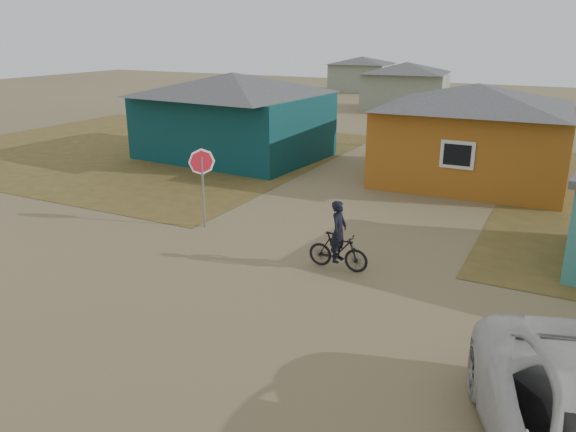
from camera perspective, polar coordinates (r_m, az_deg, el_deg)
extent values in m
plane|color=olive|center=(12.48, -5.82, -9.65)|extent=(120.00, 120.00, 0.00)
cube|color=brown|center=(30.51, -14.75, 6.69)|extent=(20.00, 18.00, 0.00)
cube|color=#0A3337|center=(27.33, -5.53, 9.10)|extent=(8.40, 6.54, 3.00)
pyramid|color=#3E3E41|center=(27.08, -5.66, 13.28)|extent=(8.93, 7.08, 1.00)
cube|color=#A35E19|center=(23.85, 18.22, 6.93)|extent=(7.21, 6.24, 3.00)
pyramid|color=#3E3E41|center=(23.57, 18.69, 11.57)|extent=(7.72, 6.76, 0.90)
cube|color=silver|center=(20.88, 16.82, 5.97)|extent=(1.20, 0.06, 1.00)
cube|color=black|center=(20.85, 16.80, 5.96)|extent=(0.95, 0.04, 0.75)
cube|color=gray|center=(45.06, 11.84, 12.28)|extent=(6.49, 5.60, 2.80)
pyramid|color=#3E3E41|center=(44.92, 11.99, 14.56)|extent=(7.04, 6.15, 0.80)
cube|color=gray|center=(58.90, 7.47, 13.78)|extent=(5.75, 5.28, 2.70)
pyramid|color=#3E3E41|center=(58.79, 7.54, 15.43)|extent=(6.28, 5.81, 0.70)
cylinder|color=gray|center=(17.40, -8.61, 2.38)|extent=(0.06, 0.06, 2.23)
imported|color=black|center=(14.39, 5.10, -3.58)|extent=(1.61, 0.47, 0.97)
imported|color=black|center=(14.20, 5.16, -1.55)|extent=(0.39, 0.58, 1.59)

